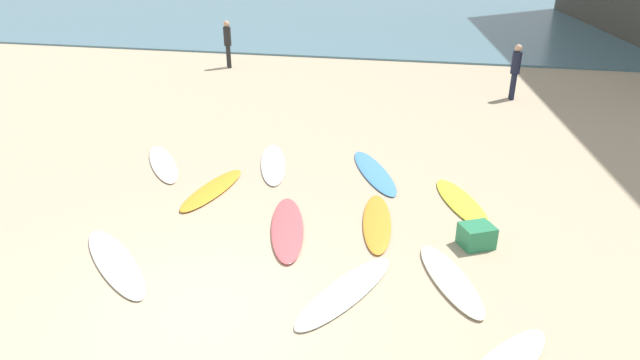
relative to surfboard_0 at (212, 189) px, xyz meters
The scene contains 15 objects.
ground_plane 3.91m from the surfboard_0, 68.93° to the right, with size 120.00×120.00×0.00m, color tan.
ocean_water 33.04m from the surfboard_0, 87.56° to the left, with size 120.00×40.00×0.08m, color slate.
surfboard_0 is the anchor object (origin of this frame).
surfboard_1 5.19m from the surfboard_0, 24.96° to the right, with size 0.53×1.96×0.08m, color #ECE9CC.
surfboard_2 4.27m from the surfboard_0, 41.18° to the right, with size 0.55×2.22×0.06m, color silver.
surfboard_3 2.86m from the surfboard_0, 99.74° to the right, with size 0.54×2.41×0.06m, color white.
surfboard_4 2.25m from the surfboard_0, 32.33° to the right, with size 0.57×2.33×0.08m, color #D25559.
surfboard_5 4.95m from the surfboard_0, ahead, with size 0.58×2.13×0.07m, color yellow.
surfboard_6 3.48m from the surfboard_0, 26.92° to the left, with size 0.55×2.49×0.06m, color #488FD6.
surfboard_8 3.49m from the surfboard_0, 10.91° to the right, with size 0.50×2.20×0.07m, color orange.
surfboard_9 1.95m from the surfboard_0, 146.72° to the left, with size 0.52×2.38×0.06m, color silver.
surfboard_10 1.77m from the surfboard_0, 62.48° to the left, with size 0.55×2.39×0.06m, color white.
beachgoer_near 10.64m from the surfboard_0, 51.31° to the left, with size 0.29×0.34×1.70m.
beachgoer_mid 11.20m from the surfboard_0, 108.98° to the left, with size 0.39×0.39×1.77m.
beach_cooler 5.23m from the surfboard_0, 11.59° to the right, with size 0.52×0.43×0.38m, color #287F51.
Camera 1 is at (2.81, -5.60, 4.79)m, focal length 30.48 mm.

